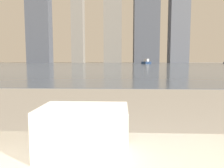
# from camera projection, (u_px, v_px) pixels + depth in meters

# --- Properties ---
(towel_stack) EXTENTS (0.29, 0.19, 0.16)m
(towel_stack) POSITION_uv_depth(u_px,v_px,m) (84.00, 130.00, 0.72)
(towel_stack) COLOR white
(towel_stack) RESTS_ON bathtub
(harbor_water) EXTENTS (180.00, 110.00, 0.01)m
(harbor_water) POSITION_uv_depth(u_px,v_px,m) (121.00, 64.00, 61.60)
(harbor_water) COLOR slate
(harbor_water) RESTS_ON ground_plane
(harbor_boat_0) EXTENTS (3.48, 4.38, 1.59)m
(harbor_boat_0) POSITION_uv_depth(u_px,v_px,m) (146.00, 62.00, 68.64)
(harbor_boat_0) COLOR navy
(harbor_boat_0) RESTS_ON harbor_water
(skyline_tower_2) EXTENTS (9.40, 6.52, 32.57)m
(skyline_tower_2) POSITION_uv_depth(u_px,v_px,m) (113.00, 32.00, 115.73)
(skyline_tower_2) COLOR gray
(skyline_tower_2) RESTS_ON ground_plane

